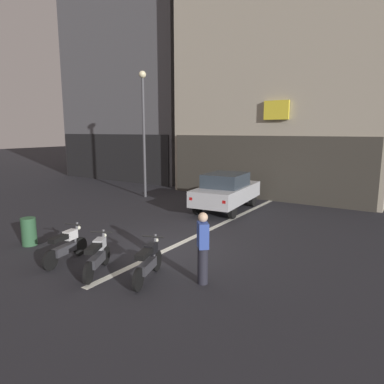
{
  "coord_description": "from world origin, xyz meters",
  "views": [
    {
      "loc": [
        5.93,
        -7.76,
        3.46
      ],
      "look_at": [
        -0.38,
        2.0,
        1.4
      ],
      "focal_mm": 32.57,
      "sensor_mm": 36.0,
      "label": 1
    }
  ],
  "objects_px": {
    "motorcycle_silver_row_left_mid": "(97,256)",
    "person_by_motorcycles": "(203,248)",
    "street_lamp": "(144,121)",
    "motorcycle_white_row_leftmost": "(66,246)",
    "car_silver_crossing_near": "(226,190)",
    "motorcycle_black_row_centre": "(148,261)",
    "trash_bin": "(29,232)"
  },
  "relations": [
    {
      "from": "motorcycle_silver_row_left_mid",
      "to": "person_by_motorcycles",
      "type": "bearing_deg",
      "value": 20.41
    },
    {
      "from": "street_lamp",
      "to": "motorcycle_white_row_leftmost",
      "type": "distance_m",
      "value": 9.89
    },
    {
      "from": "street_lamp",
      "to": "person_by_motorcycles",
      "type": "relative_size",
      "value": 3.82
    },
    {
      "from": "car_silver_crossing_near",
      "to": "motorcycle_black_row_centre",
      "type": "xyz_separation_m",
      "value": [
        1.8,
        -7.44,
        -0.43
      ]
    },
    {
      "from": "person_by_motorcycles",
      "to": "trash_bin",
      "type": "relative_size",
      "value": 1.96
    },
    {
      "from": "street_lamp",
      "to": "motorcycle_black_row_centre",
      "type": "distance_m",
      "value": 11.0
    },
    {
      "from": "car_silver_crossing_near",
      "to": "street_lamp",
      "type": "distance_m",
      "value": 5.88
    },
    {
      "from": "motorcycle_black_row_centre",
      "to": "person_by_motorcycles",
      "type": "relative_size",
      "value": 0.96
    },
    {
      "from": "motorcycle_black_row_centre",
      "to": "person_by_motorcycles",
      "type": "bearing_deg",
      "value": 24.29
    },
    {
      "from": "motorcycle_white_row_leftmost",
      "to": "trash_bin",
      "type": "height_order",
      "value": "motorcycle_white_row_leftmost"
    },
    {
      "from": "street_lamp",
      "to": "motorcycle_silver_row_left_mid",
      "type": "distance_m",
      "value": 10.56
    },
    {
      "from": "motorcycle_white_row_leftmost",
      "to": "person_by_motorcycles",
      "type": "bearing_deg",
      "value": 12.73
    },
    {
      "from": "motorcycle_silver_row_left_mid",
      "to": "person_by_motorcycles",
      "type": "relative_size",
      "value": 0.91
    },
    {
      "from": "motorcycle_silver_row_left_mid",
      "to": "person_by_motorcycles",
      "type": "xyz_separation_m",
      "value": [
        2.45,
        0.91,
        0.4
      ]
    },
    {
      "from": "motorcycle_silver_row_left_mid",
      "to": "car_silver_crossing_near",
      "type": "bearing_deg",
      "value": 93.83
    },
    {
      "from": "motorcycle_black_row_centre",
      "to": "motorcycle_white_row_leftmost",
      "type": "bearing_deg",
      "value": -172.98
    },
    {
      "from": "motorcycle_white_row_leftmost",
      "to": "trash_bin",
      "type": "xyz_separation_m",
      "value": [
        -2.13,
        0.29,
        -0.03
      ]
    },
    {
      "from": "motorcycle_white_row_leftmost",
      "to": "car_silver_crossing_near",
      "type": "bearing_deg",
      "value": 84.46
    },
    {
      "from": "car_silver_crossing_near",
      "to": "trash_bin",
      "type": "bearing_deg",
      "value": -111.08
    },
    {
      "from": "motorcycle_silver_row_left_mid",
      "to": "trash_bin",
      "type": "xyz_separation_m",
      "value": [
        -3.4,
        0.36,
        -0.03
      ]
    },
    {
      "from": "street_lamp",
      "to": "trash_bin",
      "type": "distance_m",
      "value": 8.93
    },
    {
      "from": "motorcycle_silver_row_left_mid",
      "to": "motorcycle_black_row_centre",
      "type": "bearing_deg",
      "value": 16.7
    },
    {
      "from": "person_by_motorcycles",
      "to": "car_silver_crossing_near",
      "type": "bearing_deg",
      "value": 113.27
    },
    {
      "from": "motorcycle_black_row_centre",
      "to": "trash_bin",
      "type": "distance_m",
      "value": 4.68
    },
    {
      "from": "motorcycle_white_row_leftmost",
      "to": "motorcycle_black_row_centre",
      "type": "xyz_separation_m",
      "value": [
        2.56,
        0.31,
        0.0
      ]
    },
    {
      "from": "car_silver_crossing_near",
      "to": "motorcycle_black_row_centre",
      "type": "distance_m",
      "value": 7.66
    },
    {
      "from": "street_lamp",
      "to": "motorcycle_black_row_centre",
      "type": "xyz_separation_m",
      "value": [
        6.83,
        -7.91,
        -3.46
      ]
    },
    {
      "from": "car_silver_crossing_near",
      "to": "motorcycle_silver_row_left_mid",
      "type": "height_order",
      "value": "car_silver_crossing_near"
    },
    {
      "from": "motorcycle_white_row_leftmost",
      "to": "motorcycle_silver_row_left_mid",
      "type": "xyz_separation_m",
      "value": [
        1.27,
        -0.07,
        0.0
      ]
    },
    {
      "from": "motorcycle_white_row_leftmost",
      "to": "motorcycle_black_row_centre",
      "type": "height_order",
      "value": "same"
    },
    {
      "from": "motorcycle_silver_row_left_mid",
      "to": "street_lamp",
      "type": "bearing_deg",
      "value": 123.78
    },
    {
      "from": "motorcycle_white_row_leftmost",
      "to": "person_by_motorcycles",
      "type": "distance_m",
      "value": 3.84
    }
  ]
}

